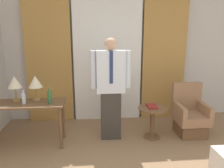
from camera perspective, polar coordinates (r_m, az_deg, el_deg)
wall_back at (r=4.70m, az=-1.27°, el=7.19°), size 10.00×0.06×2.70m
curtain_sheer_center at (r=4.58m, az=-1.16°, el=6.27°), size 1.40×0.06×2.58m
curtain_drape_left at (r=4.65m, az=-16.18°, el=5.86°), size 0.92×0.06×2.58m
curtain_drape_right at (r=4.81m, az=13.37°, el=6.26°), size 0.92×0.06×2.58m
desk at (r=3.86m, az=-21.71°, el=-6.22°), size 1.28×0.50×0.74m
table_lamp_left at (r=3.91m, az=-24.11°, el=0.24°), size 0.23×0.23×0.42m
table_lamp_right at (r=3.81m, az=-19.38°, el=0.35°), size 0.23×0.23×0.42m
bottle_near_edge at (r=3.76m, az=-22.09°, el=-3.44°), size 0.06×0.06×0.23m
bottle_by_lamp at (r=3.64m, az=-15.99°, el=-3.23°), size 0.07×0.07×0.27m
person at (r=3.73m, az=-0.35°, el=-0.55°), size 0.69×0.23×1.77m
armchair at (r=4.34m, az=19.61°, el=-7.97°), size 0.55×0.59×0.93m
side_table at (r=3.98m, az=10.54°, el=-8.55°), size 0.52×0.52×0.57m
book at (r=3.92m, az=10.40°, el=-5.76°), size 0.16×0.24×0.03m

